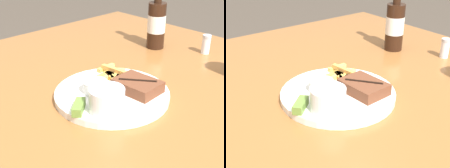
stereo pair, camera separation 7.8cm
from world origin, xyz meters
TOP-DOWN VIEW (x-y plane):
  - dining_table at (0.00, 0.00)m, footprint 1.25×1.29m
  - dinner_plate at (0.00, 0.00)m, footprint 0.29×0.29m
  - steak_portion at (0.04, 0.05)m, footprint 0.12×0.09m
  - fries_pile at (-0.06, 0.06)m, footprint 0.10×0.09m
  - coleslaw_cup at (0.06, -0.07)m, footprint 0.08×0.08m
  - dipping_sauce_cup at (-0.02, -0.03)m, footprint 0.06×0.06m
  - pickle_spear at (0.02, -0.12)m, footprint 0.06×0.06m
  - fork_utensil at (-0.07, 0.02)m, footprint 0.13×0.05m
  - beer_bottle at (-0.16, 0.37)m, footprint 0.06×0.06m
  - salt_shaker at (0.00, 0.45)m, footprint 0.03×0.03m

SIDE VIEW (x-z plane):
  - dining_table at x=0.00m, z-range 0.31..1.08m
  - dinner_plate at x=0.00m, z-range 0.77..0.79m
  - fork_utensil at x=-0.07m, z-range 0.79..0.79m
  - fries_pile at x=-0.06m, z-range 0.78..0.81m
  - pickle_spear at x=0.02m, z-range 0.79..0.81m
  - steak_portion at x=0.04m, z-range 0.79..0.82m
  - salt_shaker at x=0.00m, z-range 0.77..0.84m
  - dipping_sauce_cup at x=-0.02m, z-range 0.79..0.82m
  - coleslaw_cup at x=0.06m, z-range 0.79..0.85m
  - beer_bottle at x=-0.16m, z-range 0.73..0.99m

